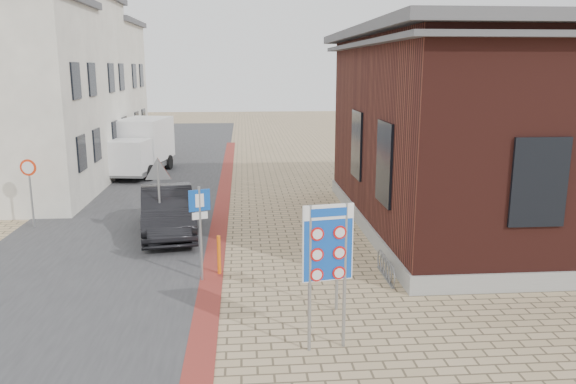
{
  "coord_description": "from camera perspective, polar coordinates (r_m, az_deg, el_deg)",
  "views": [
    {
      "loc": [
        -1.09,
        -11.72,
        5.52
      ],
      "look_at": [
        0.1,
        3.09,
        2.2
      ],
      "focal_mm": 35.0,
      "sensor_mm": 36.0,
      "label": 1
    }
  ],
  "objects": [
    {
      "name": "ground",
      "position": [
        13.0,
        0.68,
        -12.53
      ],
      "size": [
        120.0,
        120.0,
        0.0
      ],
      "primitive_type": "plane",
      "color": "tan",
      "rests_on": "ground"
    },
    {
      "name": "road_strip",
      "position": [
        27.64,
        -13.67,
        0.73
      ],
      "size": [
        7.0,
        60.0,
        0.02
      ],
      "primitive_type": "cube",
      "color": "#38383A",
      "rests_on": "ground"
    },
    {
      "name": "curb_strip",
      "position": [
        22.43,
        -6.77,
        -1.71
      ],
      "size": [
        0.6,
        40.0,
        0.02
      ],
      "primitive_type": "cube",
      "color": "maroon",
      "rests_on": "ground"
    },
    {
      "name": "brick_building",
      "position": [
        21.36,
        23.76,
        6.07
      ],
      "size": [
        13.0,
        13.0,
        6.8
      ],
      "color": "gray",
      "rests_on": "ground"
    },
    {
      "name": "townhouse_mid",
      "position": [
        31.34,
        -23.36,
        9.84
      ],
      "size": [
        7.4,
        6.4,
        9.1
      ],
      "color": "beige",
      "rests_on": "ground"
    },
    {
      "name": "townhouse_far",
      "position": [
        37.09,
        -20.37,
        9.73
      ],
      "size": [
        7.4,
        6.4,
        8.3
      ],
      "color": "beige",
      "rests_on": "ground"
    },
    {
      "name": "bike_rack",
      "position": [
        15.34,
        9.91,
        -7.64
      ],
      "size": [
        0.08,
        1.8,
        0.6
      ],
      "color": "slate",
      "rests_on": "ground"
    },
    {
      "name": "sedan",
      "position": [
        19.27,
        -12.14,
        -1.9
      ],
      "size": [
        2.4,
        5.02,
        1.59
      ],
      "primitive_type": "imported",
      "rotation": [
        0.0,
        0.0,
        0.16
      ],
      "color": "black",
      "rests_on": "ground"
    },
    {
      "name": "box_truck",
      "position": [
        30.4,
        -14.78,
        4.52
      ],
      "size": [
        3.02,
        5.73,
        2.85
      ],
      "rotation": [
        0.0,
        0.0,
        -0.17
      ],
      "color": "slate",
      "rests_on": "ground"
    },
    {
      "name": "border_sign",
      "position": [
        10.88,
        4.07,
        -5.5
      ],
      "size": [
        1.01,
        0.22,
        2.98
      ],
      "rotation": [
        0.0,
        0.0,
        0.17
      ],
      "color": "gray",
      "rests_on": "ground"
    },
    {
      "name": "essen_sign",
      "position": [
        12.81,
        5.05,
        -5.22
      ],
      "size": [
        0.62,
        0.29,
        2.43
      ],
      "rotation": [
        0.0,
        0.0,
        0.4
      ],
      "color": "gray",
      "rests_on": "ground"
    },
    {
      "name": "parking_sign",
      "position": [
        14.63,
        -8.93,
        -2.56
      ],
      "size": [
        0.54,
        0.23,
        2.54
      ],
      "rotation": [
        0.0,
        0.0,
        0.36
      ],
      "color": "gray",
      "rests_on": "ground"
    },
    {
      "name": "yield_sign",
      "position": [
        18.26,
        -13.03,
        1.34
      ],
      "size": [
        0.95,
        0.09,
        2.68
      ],
      "rotation": [
        0.0,
        0.0,
        0.03
      ],
      "color": "gray",
      "rests_on": "ground"
    },
    {
      "name": "speed_sign",
      "position": [
        21.31,
        -24.75,
        0.93
      ],
      "size": [
        0.57,
        0.11,
        2.44
      ],
      "rotation": [
        0.0,
        0.0,
        -0.13
      ],
      "color": "gray",
      "rests_on": "ground"
    },
    {
      "name": "bollard",
      "position": [
        15.36,
        -7.02,
        -6.39
      ],
      "size": [
        0.13,
        0.13,
        1.09
      ],
      "primitive_type": "cylinder",
      "rotation": [
        0.0,
        0.0,
        0.35
      ],
      "color": "orange",
      "rests_on": "ground"
    }
  ]
}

